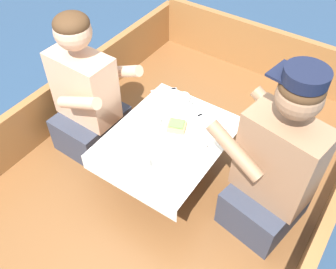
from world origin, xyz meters
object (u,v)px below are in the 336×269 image
object	(u,v)px
person_starboard	(275,170)
sandwich	(177,126)
coffee_cup_port	(143,165)
person_port	(87,98)
coffee_cup_starboard	(184,99)

from	to	relation	value
person_starboard	sandwich	distance (m)	0.61
person_starboard	coffee_cup_port	size ratio (longest dim) A/B	10.17
person_port	coffee_cup_port	xyz separation A→B (m)	(0.64, -0.26, 0.02)
person_starboard	coffee_cup_port	bearing A→B (deg)	41.13
sandwich	coffee_cup_starboard	xyz separation A→B (m)	(-0.09, 0.23, 0.00)
person_port	person_starboard	distance (m)	1.24
sandwich	coffee_cup_port	bearing A→B (deg)	-87.75
person_port	coffee_cup_port	size ratio (longest dim) A/B	9.34
sandwich	person_port	bearing A→B (deg)	-171.59
person_starboard	coffee_cup_starboard	bearing A→B (deg)	-7.39
person_starboard	sandwich	size ratio (longest dim) A/B	8.17
person_port	coffee_cup_starboard	world-z (taller)	person_port
person_port	sandwich	bearing A→B (deg)	10.11
sandwich	coffee_cup_port	distance (m)	0.35
person_port	sandwich	xyz separation A→B (m)	(0.63, 0.09, 0.02)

